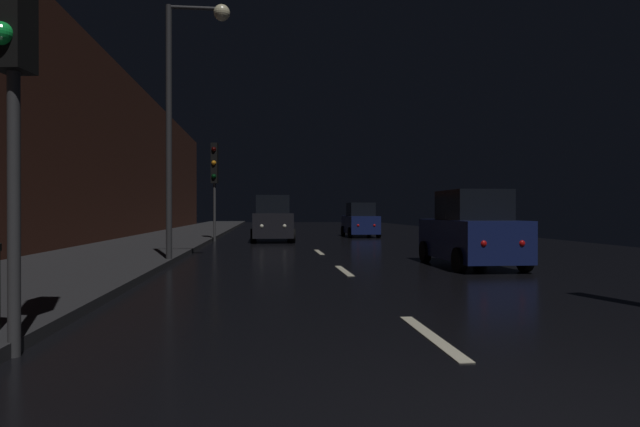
{
  "coord_description": "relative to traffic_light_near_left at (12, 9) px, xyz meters",
  "views": [
    {
      "loc": [
        -1.89,
        -2.95,
        1.43
      ],
      "look_at": [
        0.39,
        19.06,
        1.33
      ],
      "focal_mm": 30.18,
      "sensor_mm": 36.0,
      "label": 1
    }
  ],
  "objects": [
    {
      "name": "traffic_light_far_left",
      "position": [
        0.1,
        20.19,
        -0.04
      ],
      "size": [
        0.34,
        0.47,
        4.64
      ],
      "rotation": [
        0.0,
        0.0,
        -1.67
      ],
      "color": "#38383A",
      "rests_on": "ground"
    },
    {
      "name": "sidewalk_left",
      "position": [
        -2.2,
        21.93,
        -3.32
      ],
      "size": [
        4.4,
        84.0,
        0.15
      ],
      "primitive_type": "cube",
      "color": "#28282B",
      "rests_on": "ground"
    },
    {
      "name": "building_facade_left",
      "position": [
        -4.8,
        18.43,
        0.79
      ],
      "size": [
        0.8,
        63.0,
        8.37
      ],
      "primitive_type": "cube",
      "color": "#472319",
      "rests_on": "ground"
    },
    {
      "name": "car_approaching_headlights",
      "position": [
        2.83,
        20.11,
        -2.4
      ],
      "size": [
        1.99,
        4.31,
        2.17
      ],
      "rotation": [
        0.0,
        0.0,
        -1.57
      ],
      "color": "black",
      "rests_on": "ground"
    },
    {
      "name": "ground",
      "position": [
        4.33,
        21.93,
        -3.4
      ],
      "size": [
        25.46,
        84.0,
        0.02
      ],
      "primitive_type": "cube",
      "color": "black"
    },
    {
      "name": "car_parked_right_far",
      "position": [
        7.76,
        24.04,
        -2.53
      ],
      "size": [
        1.74,
        3.76,
        1.89
      ],
      "rotation": [
        0.0,
        0.0,
        1.57
      ],
      "color": "#141E51",
      "rests_on": "ground"
    },
    {
      "name": "car_parked_right_near",
      "position": [
        7.76,
        7.89,
        -2.5
      ],
      "size": [
        1.8,
        3.9,
        1.96
      ],
      "rotation": [
        0.0,
        0.0,
        1.57
      ],
      "color": "#141E51",
      "rests_on": "ground"
    },
    {
      "name": "traffic_light_near_left",
      "position": [
        0.0,
        0.0,
        0.0
      ],
      "size": [
        0.36,
        0.48,
        4.69
      ],
      "rotation": [
        0.0,
        0.0,
        -1.74
      ],
      "color": "#38383A",
      "rests_on": "ground"
    },
    {
      "name": "lane_centerline",
      "position": [
        4.33,
        6.87,
        -3.39
      ],
      "size": [
        0.16,
        14.78,
        0.01
      ],
      "color": "beige",
      "rests_on": "ground"
    },
    {
      "name": "streetlamp_overhead",
      "position": [
        0.37,
        9.19,
        1.27
      ],
      "size": [
        1.7,
        0.44,
        7.0
      ],
      "color": "#2D2D30",
      "rests_on": "ground"
    }
  ]
}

